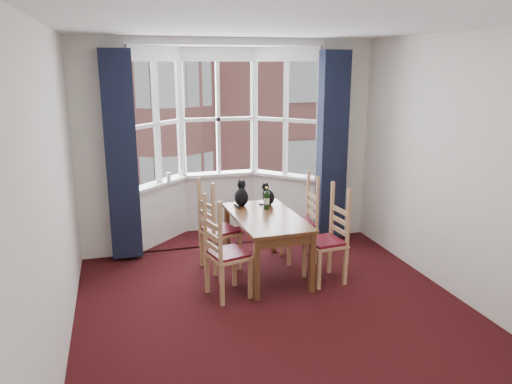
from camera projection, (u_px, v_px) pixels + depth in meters
name	position (u px, v px, depth m)	size (l,w,h in m)	color
floor	(282.00, 319.00, 4.97)	(4.50, 4.50, 0.00)	black
ceiling	(286.00, 24.00, 4.27)	(4.50, 4.50, 0.00)	white
wall_left	(53.00, 199.00, 4.09)	(4.50, 4.50, 0.00)	silver
wall_right	(467.00, 171.00, 5.15)	(4.50, 4.50, 0.00)	silver
wall_near	(427.00, 283.00, 2.52)	(4.00, 4.00, 0.00)	silver
wall_back_pier_left	(102.00, 151.00, 6.28)	(0.70, 0.12, 2.80)	silver
wall_back_pier_right	(342.00, 141.00, 7.15)	(0.70, 0.12, 2.80)	silver
bay_window	(222.00, 140.00, 7.18)	(2.76, 0.94, 2.80)	white
curtain_left	(121.00, 157.00, 6.19)	(0.38, 0.22, 2.60)	#161B32
curtain_right	(332.00, 147.00, 6.93)	(0.38, 0.22, 2.60)	#161B32
dining_table	(266.00, 223.00, 5.91)	(0.78, 1.40, 0.73)	brown
chair_left_near	(221.00, 257.00, 5.32)	(0.50, 0.51, 0.92)	tan
chair_left_far	(214.00, 233.00, 6.07)	(0.50, 0.52, 0.92)	tan
chair_right_near	(332.00, 242.00, 5.77)	(0.44, 0.46, 0.92)	tan
chair_right_far	(305.00, 224.00, 6.40)	(0.42, 0.44, 0.92)	tan
cat_left	(241.00, 196.00, 6.29)	(0.23, 0.28, 0.33)	black
cat_right	(268.00, 196.00, 6.34)	(0.20, 0.24, 0.29)	black
wine_bottle	(267.00, 199.00, 6.13)	(0.07, 0.07, 0.28)	black
candle_tall	(169.00, 177.00, 6.95)	(0.06, 0.06, 0.13)	white
street	(140.00, 182.00, 36.52)	(80.00, 80.00, 0.00)	#333335
tenement_building	(156.00, 89.00, 17.62)	(18.40, 7.80, 15.20)	#A75F56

